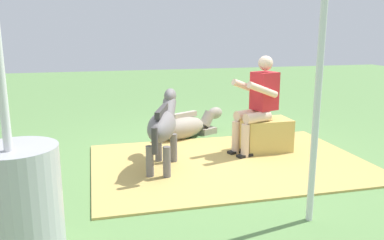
{
  "coord_description": "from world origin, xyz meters",
  "views": [
    {
      "loc": [
        1.43,
        4.91,
        1.71
      ],
      "look_at": [
        0.2,
        0.03,
        0.55
      ],
      "focal_mm": 37.11,
      "sensor_mm": 36.0,
      "label": 1
    }
  ],
  "objects_px": {
    "hay_bale": "(266,135)",
    "pony_standing": "(163,125)",
    "soda_bottle": "(283,135)",
    "pony_lying": "(186,126)",
    "tent_pole_right": "(3,96)",
    "tent_pole_left": "(319,81)",
    "person_seated": "(258,101)",
    "water_barrel": "(21,206)"
  },
  "relations": [
    {
      "from": "hay_bale",
      "to": "pony_standing",
      "type": "relative_size",
      "value": 0.51
    },
    {
      "from": "soda_bottle",
      "to": "hay_bale",
      "type": "bearing_deg",
      "value": 37.05
    },
    {
      "from": "pony_lying",
      "to": "tent_pole_right",
      "type": "xyz_separation_m",
      "value": [
        1.99,
        3.17,
        1.09
      ]
    },
    {
      "from": "pony_standing",
      "to": "hay_bale",
      "type": "bearing_deg",
      "value": -168.4
    },
    {
      "from": "tent_pole_right",
      "to": "soda_bottle",
      "type": "bearing_deg",
      "value": -143.18
    },
    {
      "from": "pony_lying",
      "to": "tent_pole_left",
      "type": "distance_m",
      "value": 3.23
    },
    {
      "from": "person_seated",
      "to": "pony_lying",
      "type": "bearing_deg",
      "value": -53.02
    },
    {
      "from": "soda_bottle",
      "to": "water_barrel",
      "type": "relative_size",
      "value": 0.32
    },
    {
      "from": "hay_bale",
      "to": "person_seated",
      "type": "bearing_deg",
      "value": 12.56
    },
    {
      "from": "soda_bottle",
      "to": "tent_pole_left",
      "type": "bearing_deg",
      "value": 68.86
    },
    {
      "from": "person_seated",
      "to": "water_barrel",
      "type": "height_order",
      "value": "person_seated"
    },
    {
      "from": "person_seated",
      "to": "water_barrel",
      "type": "relative_size",
      "value": 1.51
    },
    {
      "from": "soda_bottle",
      "to": "tent_pole_right",
      "type": "height_order",
      "value": "tent_pole_right"
    },
    {
      "from": "pony_standing",
      "to": "soda_bottle",
      "type": "relative_size",
      "value": 4.47
    },
    {
      "from": "tent_pole_left",
      "to": "pony_standing",
      "type": "bearing_deg",
      "value": -58.52
    },
    {
      "from": "tent_pole_left",
      "to": "tent_pole_right",
      "type": "xyz_separation_m",
      "value": [
        2.44,
        0.16,
        0.0
      ]
    },
    {
      "from": "person_seated",
      "to": "pony_lying",
      "type": "height_order",
      "value": "person_seated"
    },
    {
      "from": "pony_standing",
      "to": "tent_pole_left",
      "type": "bearing_deg",
      "value": 121.48
    },
    {
      "from": "person_seated",
      "to": "tent_pole_left",
      "type": "xyz_separation_m",
      "value": [
        0.32,
        1.98,
        0.53
      ]
    },
    {
      "from": "water_barrel",
      "to": "tent_pole_left",
      "type": "height_order",
      "value": "tent_pole_left"
    },
    {
      "from": "pony_lying",
      "to": "water_barrel",
      "type": "distance_m",
      "value": 3.66
    },
    {
      "from": "person_seated",
      "to": "tent_pole_left",
      "type": "relative_size",
      "value": 0.53
    },
    {
      "from": "hay_bale",
      "to": "tent_pole_left",
      "type": "height_order",
      "value": "tent_pole_left"
    },
    {
      "from": "person_seated",
      "to": "water_barrel",
      "type": "distance_m",
      "value": 3.44
    },
    {
      "from": "pony_lying",
      "to": "tent_pole_left",
      "type": "bearing_deg",
      "value": 98.55
    },
    {
      "from": "tent_pole_left",
      "to": "soda_bottle",
      "type": "bearing_deg",
      "value": -111.14
    },
    {
      "from": "water_barrel",
      "to": "tent_pole_left",
      "type": "distance_m",
      "value": 2.56
    },
    {
      "from": "water_barrel",
      "to": "tent_pole_left",
      "type": "bearing_deg",
      "value": -178.25
    },
    {
      "from": "pony_lying",
      "to": "soda_bottle",
      "type": "bearing_deg",
      "value": 153.73
    },
    {
      "from": "pony_standing",
      "to": "pony_lying",
      "type": "xyz_separation_m",
      "value": [
        -0.59,
        -1.3,
        -0.37
      ]
    },
    {
      "from": "hay_bale",
      "to": "person_seated",
      "type": "distance_m",
      "value": 0.54
    },
    {
      "from": "pony_lying",
      "to": "soda_bottle",
      "type": "xyz_separation_m",
      "value": [
        -1.36,
        0.67,
        -0.05
      ]
    },
    {
      "from": "water_barrel",
      "to": "tent_pole_right",
      "type": "xyz_separation_m",
      "value": [
        0.02,
        0.09,
        0.83
      ]
    },
    {
      "from": "person_seated",
      "to": "soda_bottle",
      "type": "relative_size",
      "value": 4.68
    },
    {
      "from": "soda_bottle",
      "to": "tent_pole_right",
      "type": "distance_m",
      "value": 4.33
    },
    {
      "from": "person_seated",
      "to": "pony_standing",
      "type": "bearing_deg",
      "value": 11.49
    },
    {
      "from": "pony_lying",
      "to": "tent_pole_left",
      "type": "relative_size",
      "value": 0.52
    },
    {
      "from": "hay_bale",
      "to": "pony_standing",
      "type": "bearing_deg",
      "value": 11.6
    },
    {
      "from": "pony_lying",
      "to": "tent_pole_right",
      "type": "relative_size",
      "value": 0.52
    },
    {
      "from": "person_seated",
      "to": "pony_lying",
      "type": "relative_size",
      "value": 1.03
    },
    {
      "from": "soda_bottle",
      "to": "tent_pole_right",
      "type": "bearing_deg",
      "value": 36.82
    },
    {
      "from": "pony_standing",
      "to": "tent_pole_right",
      "type": "relative_size",
      "value": 0.51
    }
  ]
}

